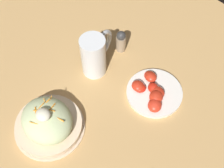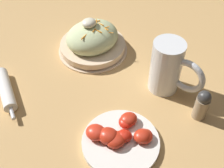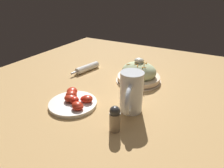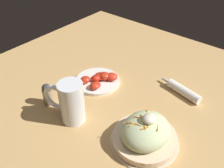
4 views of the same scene
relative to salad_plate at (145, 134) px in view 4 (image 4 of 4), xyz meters
The scene contains 6 objects.
ground_plane 0.12m from the salad_plate, 98.81° to the right, with size 1.43×1.43×0.00m, color tan.
salad_plate is the anchor object (origin of this frame).
beer_mug 0.26m from the salad_plate, 73.86° to the right, with size 0.08×0.15×0.15m.
napkin_roll 0.29m from the salad_plate, behind, with size 0.06×0.18×0.03m.
tomato_plate 0.34m from the salad_plate, 112.91° to the right, with size 0.18×0.18×0.04m.
salt_shaker 0.38m from the salad_plate, 78.74° to the right, with size 0.03×0.03×0.09m.
Camera 4 is at (0.47, 0.36, 0.61)m, focal length 39.66 mm.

